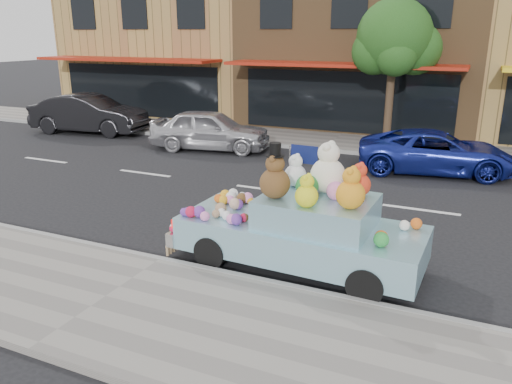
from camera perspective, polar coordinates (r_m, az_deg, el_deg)
The scene contains 12 objects.
ground at distance 13.49m, azimuth 1.26°, elevation 0.28°, with size 120.00×120.00×0.00m, color black.
near_sidewalk at distance 8.33m, azimuth -16.77°, elevation -11.65°, with size 60.00×3.00×0.12m, color gray.
far_sidewalk at distance 19.44m, azimuth 8.76°, elevation 5.69°, with size 60.00×3.00×0.12m, color gray.
near_kerb at distance 9.37m, azimuth -10.82°, elevation -7.74°, with size 60.00×0.12×0.13m, color gray.
far_kerb at distance 18.03m, azimuth 7.47°, elevation 4.83°, with size 60.00×0.12×0.13m, color gray.
storefront_left at distance 28.16m, azimuth -8.43°, elevation 16.73°, with size 10.00×9.80×7.30m.
storefront_mid at distance 24.36m, azimuth 12.80°, elevation 16.37°, with size 10.00×9.80×7.30m.
street_tree at distance 18.66m, azimuth 15.59°, elevation 16.03°, with size 3.00×2.70×5.22m.
car_silver at distance 18.10m, azimuth -5.26°, elevation 7.10°, with size 1.72×4.28×1.46m, color silver.
car_blue at distance 15.95m, azimuth 19.94°, elevation 4.32°, with size 2.11×4.58×1.27m, color navy.
car_dark at distance 22.29m, azimuth -18.54°, elevation 8.46°, with size 1.71×4.89×1.61m, color black.
art_car at distance 8.88m, azimuth 5.25°, elevation -3.73°, with size 4.55×1.93×2.31m.
Camera 1 is at (4.98, -11.87, 4.04)m, focal length 35.00 mm.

